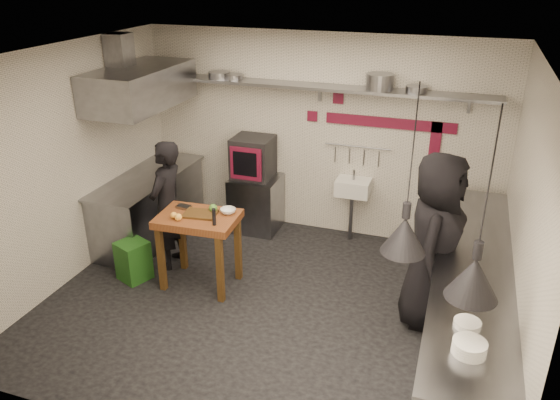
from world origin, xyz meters
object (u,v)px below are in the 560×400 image
(combi_oven, at_px, (253,157))
(chef_right, at_px, (435,242))
(green_bin, at_px, (134,261))
(prep_table, at_px, (200,250))
(oven_stand, at_px, (256,203))
(chef_left, at_px, (167,205))

(combi_oven, relative_size, chef_right, 0.30)
(green_bin, distance_m, prep_table, 0.88)
(prep_table, bearing_deg, oven_stand, 83.50)
(green_bin, bearing_deg, chef_right, 5.00)
(oven_stand, xyz_separation_m, chef_right, (2.57, -1.48, 0.57))
(prep_table, bearing_deg, chef_right, -0.45)
(oven_stand, relative_size, green_bin, 1.60)
(oven_stand, distance_m, chef_right, 3.02)
(chef_left, xyz_separation_m, chef_right, (3.23, -0.16, 0.13))
(oven_stand, distance_m, prep_table, 1.63)
(chef_left, height_order, chef_right, chef_right)
(combi_oven, xyz_separation_m, chef_right, (2.61, -1.51, -0.12))
(combi_oven, bearing_deg, prep_table, -91.38)
(chef_left, bearing_deg, oven_stand, 153.25)
(oven_stand, distance_m, chef_left, 1.54)
(green_bin, relative_size, chef_left, 0.30)
(combi_oven, relative_size, prep_table, 0.63)
(oven_stand, distance_m, green_bin, 2.02)
(oven_stand, height_order, prep_table, prep_table)
(oven_stand, xyz_separation_m, green_bin, (-0.92, -1.79, -0.15))
(prep_table, relative_size, chef_right, 0.48)
(prep_table, xyz_separation_m, chef_right, (2.65, 0.14, 0.51))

